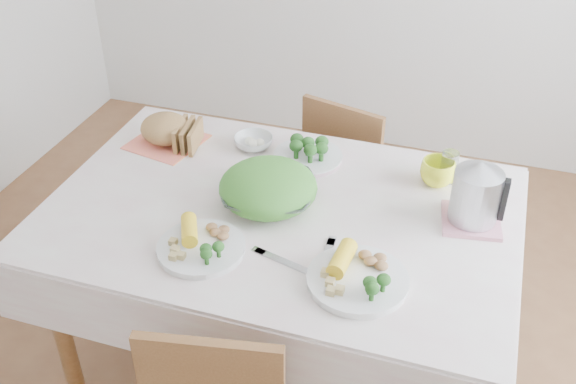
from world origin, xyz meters
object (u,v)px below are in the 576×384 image
(salad_bowl, at_px, (268,194))
(yellow_mug, at_px, (437,173))
(electric_kettle, at_px, (477,190))
(dinner_plate_left, at_px, (201,248))
(dining_table, at_px, (281,297))
(dinner_plate_right, at_px, (358,281))
(chair_far, at_px, (358,165))

(salad_bowl, distance_m, yellow_mug, 0.58)
(electric_kettle, bearing_deg, dinner_plate_left, -129.82)
(dining_table, xyz_separation_m, dinner_plate_right, (0.32, -0.27, 0.40))
(dinner_plate_left, height_order, yellow_mug, yellow_mug)
(chair_far, relative_size, dinner_plate_right, 2.88)
(electric_kettle, bearing_deg, chair_far, 149.04)
(electric_kettle, bearing_deg, dinner_plate_right, -102.92)
(salad_bowl, relative_size, yellow_mug, 2.55)
(yellow_mug, bearing_deg, electric_kettle, -53.59)
(dining_table, xyz_separation_m, salad_bowl, (-0.05, 0.02, 0.42))
(yellow_mug, bearing_deg, salad_bowl, -150.46)
(dining_table, bearing_deg, salad_bowl, 160.42)
(chair_far, height_order, yellow_mug, chair_far)
(dining_table, relative_size, chair_far, 1.69)
(dining_table, xyz_separation_m, electric_kettle, (0.59, 0.12, 0.51))
(chair_far, relative_size, yellow_mug, 7.09)
(dinner_plate_left, distance_m, electric_kettle, 0.85)
(dining_table, relative_size, yellow_mug, 11.99)
(salad_bowl, height_order, yellow_mug, yellow_mug)
(chair_far, bearing_deg, salad_bowl, 95.24)
(dinner_plate_right, bearing_deg, salad_bowl, 142.15)
(yellow_mug, height_order, electric_kettle, electric_kettle)
(dining_table, distance_m, electric_kettle, 0.79)
(dinner_plate_left, xyz_separation_m, electric_kettle, (0.74, 0.39, 0.11))
(dinner_plate_left, height_order, dinner_plate_right, same)
(dining_table, height_order, electric_kettle, electric_kettle)
(salad_bowl, bearing_deg, dinner_plate_right, -37.85)
(dinner_plate_right, bearing_deg, electric_kettle, 54.67)
(chair_far, height_order, electric_kettle, electric_kettle)
(salad_bowl, xyz_separation_m, dinner_plate_right, (0.36, -0.28, -0.03))
(salad_bowl, bearing_deg, dining_table, -19.58)
(dining_table, distance_m, yellow_mug, 0.70)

